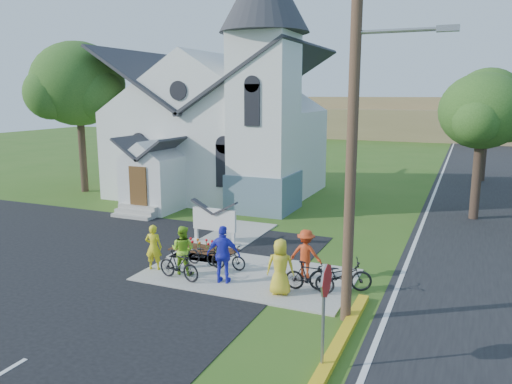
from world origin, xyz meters
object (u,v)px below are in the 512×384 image
at_px(bike_3, 310,277).
at_px(cyclist_4, 280,267).
at_px(cyclist_2, 224,254).
at_px(bike_2, 226,257).
at_px(church_sign, 214,220).
at_px(utility_pole, 355,120).
at_px(cyclist_3, 306,254).
at_px(cyclist_0, 154,247).
at_px(bike_0, 206,254).
at_px(bike_1, 179,265).
at_px(cyclist_1, 183,250).
at_px(bike_4, 340,275).
at_px(stop_sign, 325,295).

distance_m(bike_3, cyclist_4, 1.00).
relative_size(cyclist_2, bike_2, 1.23).
xyz_separation_m(church_sign, utility_pole, (6.56, -4.70, 4.38)).
bearing_deg(bike_2, cyclist_3, -83.58).
xyz_separation_m(cyclist_0, bike_0, (1.49, 0.98, -0.37)).
distance_m(utility_pole, bike_1, 7.56).
xyz_separation_m(cyclist_2, cyclist_3, (2.30, 1.44, -0.12)).
bearing_deg(bike_0, bike_2, -78.32).
xyz_separation_m(cyclist_1, bike_2, (1.11, 1.01, -0.43)).
height_order(utility_pole, bike_3, utility_pole).
xyz_separation_m(bike_3, bike_4, (0.85, 0.46, 0.03)).
distance_m(cyclist_1, cyclist_4, 3.66).
distance_m(cyclist_1, bike_1, 0.66).
relative_size(bike_1, bike_3, 1.03).
bearing_deg(bike_4, cyclist_2, 83.04).
xyz_separation_m(bike_0, cyclist_1, (-0.36, -0.94, 0.40)).
height_order(stop_sign, cyclist_2, stop_sign).
xyz_separation_m(utility_pole, cyclist_3, (-1.98, 2.45, -4.53)).
bearing_deg(stop_sign, cyclist_1, 146.89).
distance_m(cyclist_1, bike_2, 1.56).
bearing_deg(stop_sign, bike_3, 111.30).
relative_size(utility_pole, bike_3, 6.32).
bearing_deg(utility_pole, church_sign, 144.40).
bearing_deg(cyclist_3, bike_3, 112.84).
distance_m(cyclist_3, cyclist_4, 1.64).
bearing_deg(bike_1, bike_4, -68.30).
relative_size(church_sign, cyclist_3, 1.34).
xyz_separation_m(church_sign, cyclist_4, (4.28, -3.86, -0.11)).
bearing_deg(bike_4, church_sign, 44.46).
relative_size(cyclist_3, bike_4, 0.85).
bearing_deg(cyclist_1, utility_pole, 164.71).
bearing_deg(cyclist_1, bike_4, -177.11).
relative_size(church_sign, bike_4, 1.14).
bearing_deg(church_sign, bike_1, -78.60).
bearing_deg(bike_3, bike_4, -62.08).
height_order(stop_sign, cyclist_4, stop_sign).
bearing_deg(cyclist_3, utility_pole, 128.45).
bearing_deg(bike_4, stop_sign, 169.68).
bearing_deg(cyclist_2, utility_pole, 157.43).
bearing_deg(cyclist_3, bike_2, 4.17).
height_order(bike_3, cyclist_4, cyclist_4).
xyz_separation_m(stop_sign, cyclist_0, (-7.13, 3.87, -0.94)).
xyz_separation_m(cyclist_0, cyclist_1, (1.14, 0.04, 0.04)).
distance_m(church_sign, bike_0, 2.79).
distance_m(bike_2, bike_4, 4.17).
height_order(bike_2, bike_3, bike_3).
height_order(utility_pole, cyclist_4, utility_pole).
xyz_separation_m(utility_pole, cyclist_0, (-7.06, 1.17, -4.56)).
distance_m(church_sign, bike_2, 3.09).
xyz_separation_m(church_sign, cyclist_2, (2.28, -3.69, -0.04)).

